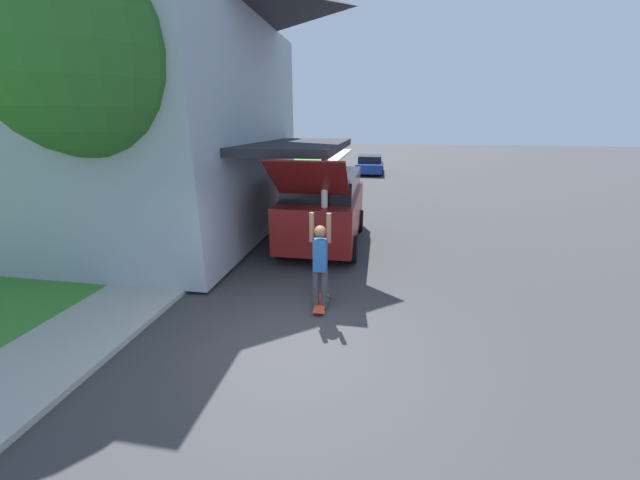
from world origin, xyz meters
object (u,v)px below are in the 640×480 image
object	(u,v)px
lawn_tree_far	(247,98)
skateboarder	(320,261)
suv_parked	(325,206)
car_down_street	(370,164)
lawn_tree_near	(86,58)
skateboard	(321,303)

from	to	relation	value
lawn_tree_far	skateboarder	distance (m)	13.58
suv_parked	car_down_street	size ratio (longest dim) A/B	1.20
lawn_tree_near	lawn_tree_far	bearing A→B (deg)	95.20
lawn_tree_far	skateboarder	xyz separation A→B (m)	(5.62, -11.80, -3.69)
lawn_tree_near	lawn_tree_far	xyz separation A→B (m)	(-1.03, 11.34, 0.01)
skateboarder	lawn_tree_far	bearing A→B (deg)	115.47
lawn_tree_near	skateboard	world-z (taller)	lawn_tree_near
car_down_street	skateboarder	world-z (taller)	skateboarder
suv_parked	skateboarder	world-z (taller)	suv_parked
lawn_tree_far	car_down_street	bearing A→B (deg)	55.92
skateboarder	skateboard	size ratio (longest dim) A/B	2.35
skateboarder	skateboard	world-z (taller)	skateboarder
car_down_street	skateboarder	xyz separation A→B (m)	(-0.27, -20.50, 0.38)
car_down_street	suv_parked	bearing A→B (deg)	-92.81
lawn_tree_near	car_down_street	world-z (taller)	lawn_tree_near
suv_parked	skateboarder	bearing A→B (deg)	-82.42
lawn_tree_near	suv_parked	world-z (taller)	lawn_tree_near
lawn_tree_far	skateboard	distance (m)	13.81
lawn_tree_near	car_down_street	xyz separation A→B (m)	(4.86, 20.04, -4.06)
car_down_street	skateboard	bearing A→B (deg)	-90.72
suv_parked	car_down_street	xyz separation A→B (m)	(0.81, 16.45, -0.53)
skateboard	suv_parked	bearing A→B (deg)	97.84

